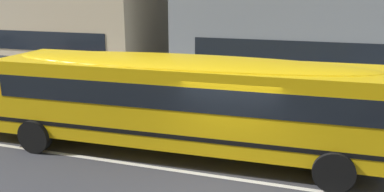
% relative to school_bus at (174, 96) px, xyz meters
% --- Properties ---
extents(ground_plane, '(400.00, 400.00, 0.00)m').
position_rel_school_bus_xyz_m(ground_plane, '(1.94, -1.27, -1.73)').
color(ground_plane, '#38383D').
extents(sidewalk_far, '(120.00, 3.00, 0.01)m').
position_rel_school_bus_xyz_m(sidewalk_far, '(1.94, 6.95, -1.73)').
color(sidewalk_far, gray).
rests_on(sidewalk_far, ground_plane).
extents(lane_centreline, '(110.00, 0.16, 0.01)m').
position_rel_school_bus_xyz_m(lane_centreline, '(1.94, -1.27, -1.73)').
color(lane_centreline, silver).
rests_on(lane_centreline, ground_plane).
extents(school_bus, '(13.11, 3.12, 2.92)m').
position_rel_school_bus_xyz_m(school_bus, '(0.00, 0.00, 0.00)').
color(school_bus, yellow).
rests_on(school_bus, ground_plane).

